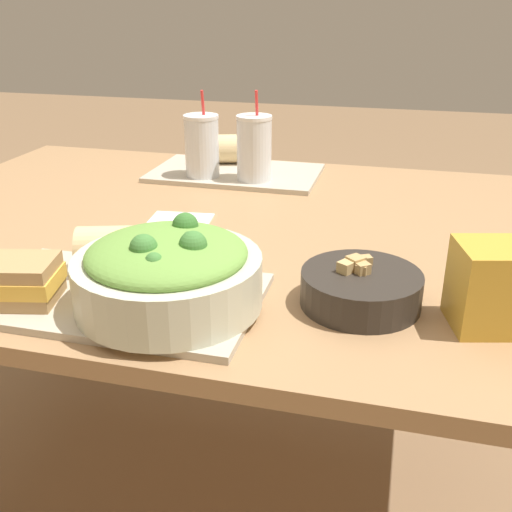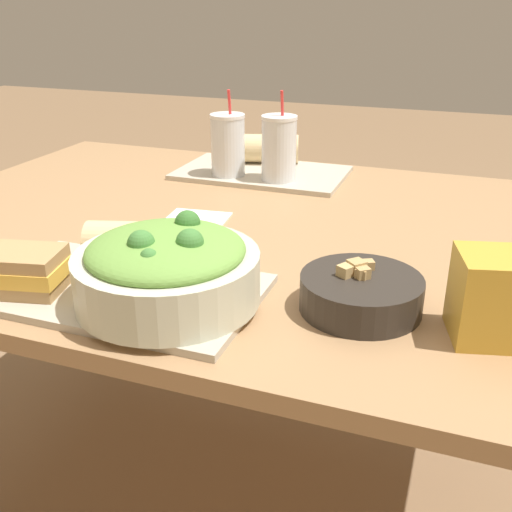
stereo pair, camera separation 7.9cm
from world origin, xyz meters
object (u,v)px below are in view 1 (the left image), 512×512
Objects in this scene: soup_bowl at (361,287)px; napkin_folded at (180,220)px; baguette_near at (133,249)px; sandwich_near at (13,280)px; drink_cup_red at (254,150)px; salad_bowl at (168,271)px; drink_cup_dark at (202,148)px; baguette_far at (241,149)px.

napkin_folded is at bearing 144.98° from soup_bowl.
baguette_near is 0.27m from napkin_folded.
sandwich_near is (-0.49, -0.14, 0.02)m from soup_bowl.
drink_cup_red is at bearing 74.25° from napkin_folded.
soup_bowl is at bearing 18.56° from salad_bowl.
napkin_folded is at bearing 108.95° from salad_bowl.
salad_bowl is 0.28m from soup_bowl.
drink_cup_dark is 0.98× the size of drink_cup_red.
drink_cup_red reaches higher than sandwich_near.
drink_cup_dark is (-0.18, 0.65, 0.02)m from salad_bowl.
drink_cup_dark is at bearing 105.08° from salad_bowl.
baguette_near is 1.37× the size of napkin_folded.
baguette_near is 0.86× the size of drink_cup_red.
napkin_folded is (-0.02, 0.27, -0.05)m from baguette_near.
baguette_near is at bearing -82.34° from drink_cup_dark.
salad_bowl is at bearing -71.05° from napkin_folded.
baguette_far is at bearing 68.97° from drink_cup_dark.
soup_bowl is 0.48m from napkin_folded.
sandwich_near reaches higher than soup_bowl.
baguette_far is at bearing 116.70° from drink_cup_red.
soup_bowl is 0.84× the size of drink_cup_red.
salad_bowl is at bearing -150.87° from baguette_near.
soup_bowl is 0.72m from drink_cup_dark.
drink_cup_dark reaches higher than salad_bowl.
baguette_far reaches higher than sandwich_near.
drink_cup_red reaches higher than drink_cup_dark.
sandwich_near is 0.42m from napkin_folded.
salad_bowl is 0.65m from drink_cup_red.
drink_cup_dark is 0.30m from napkin_folded.
drink_cup_red is (0.06, 0.56, 0.04)m from baguette_near.
salad_bowl is at bearing -86.17° from drink_cup_red.
salad_bowl reaches higher than baguette_far.
napkin_folded is at bearing -105.75° from drink_cup_red.
drink_cup_red reaches higher than salad_bowl.
baguette_far is 0.17m from drink_cup_red.
salad_bowl is 1.29× the size of drink_cup_dark.
drink_cup_red is (-0.31, 0.56, 0.06)m from soup_bowl.
napkin_folded is (-0.08, -0.29, -0.08)m from drink_cup_red.
baguette_near is at bearing 36.33° from sandwich_near.
drink_cup_dark is at bearing 73.34° from sandwich_near.
baguette_near is (-0.37, 0.01, 0.02)m from soup_bowl.
soup_bowl is 1.22× the size of sandwich_near.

